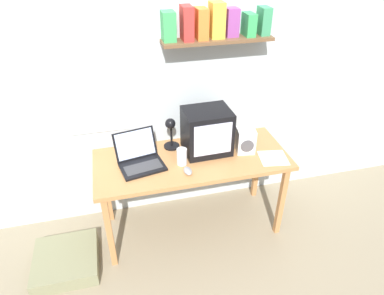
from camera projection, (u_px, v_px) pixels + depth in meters
The scene contains 11 objects.
ground_plane at pixel (192, 225), 3.15m from camera, with size 12.00×12.00×0.00m, color gray.
back_wall at pixel (180, 73), 2.76m from camera, with size 5.60×0.24×2.60m.
corner_desk at pixel (192, 165), 2.78m from camera, with size 1.55×0.65×0.75m.
crt_monitor at pixel (207, 131), 2.74m from camera, with size 0.38×0.32×0.37m.
laptop at pixel (139, 157), 2.65m from camera, with size 0.38×0.38×0.24m.
desk_lamp at pixel (171, 131), 2.76m from camera, with size 0.13×0.16×0.29m.
juice_glass at pixel (182, 157), 2.64m from camera, with size 0.08×0.08×0.13m.
space_heater at pixel (246, 141), 2.77m from camera, with size 0.16×0.16×0.20m.
computer_mouse at pixel (188, 171), 2.57m from camera, with size 0.06×0.11×0.03m.
loose_paper_near_laptop at pixel (273, 158), 2.74m from camera, with size 0.24×0.24×0.00m.
floor_cushion at pixel (66, 261), 2.73m from camera, with size 0.49×0.49×0.12m.
Camera 1 is at (-0.55, -2.19, 2.31)m, focal length 32.00 mm.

